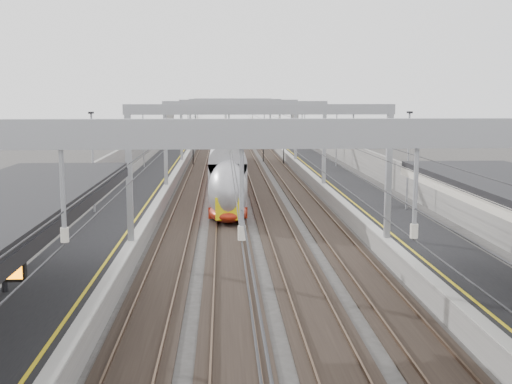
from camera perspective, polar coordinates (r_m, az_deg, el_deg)
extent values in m
cube|color=black|center=(54.63, -9.47, 0.54)|extent=(4.00, 120.00, 1.00)
cube|color=black|center=(55.16, 7.28, 0.66)|extent=(4.00, 120.00, 1.00)
cube|color=black|center=(54.41, -5.80, 0.09)|extent=(2.40, 140.00, 0.08)
cube|color=brown|center=(54.44, -6.56, 0.18)|extent=(0.07, 140.00, 0.14)
cube|color=brown|center=(54.37, -5.04, 0.19)|extent=(0.07, 140.00, 0.14)
cube|color=black|center=(54.35, -2.64, 0.12)|extent=(2.40, 140.00, 0.08)
cube|color=brown|center=(54.33, -3.40, 0.20)|extent=(0.07, 140.00, 0.14)
cube|color=brown|center=(54.34, -1.88, 0.22)|extent=(0.07, 140.00, 0.14)
cube|color=black|center=(54.45, 0.52, 0.14)|extent=(2.40, 140.00, 0.08)
cube|color=brown|center=(54.40, -0.24, 0.23)|extent=(0.07, 140.00, 0.14)
cube|color=brown|center=(54.48, 1.28, 0.24)|extent=(0.07, 140.00, 0.14)
cube|color=black|center=(54.71, 3.66, 0.16)|extent=(2.40, 140.00, 0.08)
cube|color=brown|center=(54.62, 2.91, 0.25)|extent=(0.07, 140.00, 0.14)
cube|color=brown|center=(54.79, 4.41, 0.26)|extent=(0.07, 140.00, 0.14)
cube|color=gray|center=(10.94, 6.61, 5.19)|extent=(13.00, 0.25, 0.50)
cube|color=gray|center=(31.30, -11.22, 1.62)|extent=(0.28, 0.28, 6.60)
cube|color=gray|center=(32.03, 11.71, 1.75)|extent=(0.28, 0.28, 6.60)
cube|color=gray|center=(30.82, 0.38, 7.36)|extent=(13.00, 0.25, 0.50)
cube|color=gray|center=(51.09, -8.05, 4.31)|extent=(0.28, 0.28, 6.60)
cube|color=gray|center=(51.54, 6.08, 4.38)|extent=(0.28, 0.28, 6.60)
cube|color=gray|center=(50.80, -0.96, 7.81)|extent=(13.00, 0.25, 0.50)
cube|color=gray|center=(71.00, -6.65, 5.50)|extent=(0.28, 0.28, 6.60)
cube|color=gray|center=(71.32, 3.55, 5.55)|extent=(0.28, 0.28, 6.60)
cube|color=gray|center=(70.79, -1.55, 8.01)|extent=(13.00, 0.25, 0.50)
cube|color=gray|center=(90.95, -5.86, 6.16)|extent=(0.28, 0.28, 6.60)
cube|color=gray|center=(91.20, 2.12, 6.20)|extent=(0.28, 0.28, 6.60)
cube|color=gray|center=(90.78, -1.88, 8.12)|extent=(13.00, 0.25, 0.50)
cube|color=gray|center=(108.92, -5.40, 6.55)|extent=(0.28, 0.28, 6.60)
cube|color=gray|center=(109.13, 1.27, 6.59)|extent=(0.28, 0.28, 6.60)
cube|color=gray|center=(108.78, -2.07, 8.18)|extent=(13.00, 0.25, 0.50)
cylinder|color=#262628|center=(58.88, -5.64, 6.07)|extent=(0.03, 140.00, 0.03)
cylinder|color=#262628|center=(58.82, -2.71, 6.10)|extent=(0.03, 140.00, 0.03)
cylinder|color=#262628|center=(58.91, 0.23, 6.11)|extent=(0.03, 140.00, 0.03)
cylinder|color=#262628|center=(59.16, 3.15, 6.11)|extent=(0.03, 140.00, 0.03)
cylinder|color=black|center=(24.60, -21.67, -3.76)|extent=(0.20, 0.20, 4.00)
cube|color=slate|center=(108.79, -2.07, 7.58)|extent=(22.00, 2.20, 1.40)
cube|color=slate|center=(109.22, -7.60, 5.89)|extent=(1.00, 2.20, 6.20)
cube|color=slate|center=(109.57, 3.47, 5.95)|extent=(1.00, 2.20, 6.20)
cube|color=slate|center=(54.95, -12.82, 1.64)|extent=(0.30, 120.00, 3.20)
cube|color=slate|center=(55.68, 10.54, 1.80)|extent=(0.30, 120.00, 3.20)
cube|color=#A0210E|center=(51.56, -2.62, 0.25)|extent=(2.49, 21.24, 0.74)
cube|color=gray|center=(51.34, -2.63, 2.19)|extent=(2.49, 21.24, 2.77)
cube|color=black|center=(44.27, -2.55, -1.52)|extent=(1.85, 2.22, 0.46)
cube|color=#A0210E|center=(73.01, -2.74, 2.69)|extent=(2.49, 21.24, 0.74)
cube|color=gray|center=(72.85, -2.75, 4.06)|extent=(2.49, 21.24, 2.77)
cube|color=black|center=(65.65, -2.71, 1.77)|extent=(1.85, 2.22, 0.46)
ellipsoid|color=gray|center=(40.65, -2.52, 0.13)|extent=(2.49, 4.80, 3.88)
cube|color=yellow|center=(38.83, -2.49, -1.51)|extent=(1.57, 0.12, 1.39)
cube|color=black|center=(39.02, -2.51, 0.60)|extent=(1.48, 0.54, 0.87)
cylinder|color=black|center=(74.30, -5.61, 3.48)|extent=(0.12, 0.12, 3.00)
cube|color=black|center=(74.18, -5.63, 4.71)|extent=(0.32, 0.22, 0.75)
sphere|color=#0CE526|center=(74.04, -5.64, 4.82)|extent=(0.16, 0.16, 0.16)
cylinder|color=black|center=(78.96, 0.65, 3.82)|extent=(0.12, 0.12, 3.00)
cube|color=black|center=(78.85, 0.65, 4.97)|extent=(0.32, 0.22, 0.75)
sphere|color=red|center=(78.71, 0.66, 5.08)|extent=(0.16, 0.16, 0.16)
cylinder|color=black|center=(75.73, 2.48, 3.61)|extent=(0.12, 0.12, 3.00)
cube|color=black|center=(75.61, 2.49, 4.82)|extent=(0.32, 0.22, 0.75)
sphere|color=red|center=(75.48, 2.50, 4.92)|extent=(0.16, 0.16, 0.16)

